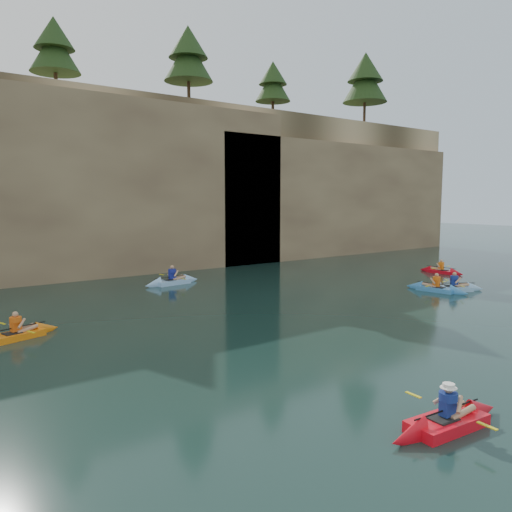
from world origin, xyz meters
TOP-DOWN VIEW (x-y plane):
  - ground at (0.00, 0.00)m, footprint 160.00×160.00m
  - cliff at (0.00, 30.00)m, footprint 70.00×16.00m
  - cliff_slab_center at (2.00, 22.60)m, footprint 24.00×2.40m
  - cliff_slab_east at (22.00, 22.60)m, footprint 26.00×2.40m
  - sea_cave_center at (-4.00, 21.95)m, footprint 3.50×1.00m
  - sea_cave_east at (10.00, 21.95)m, footprint 5.00×1.00m
  - cliff_pines at (0.00, 25.00)m, footprint 56.00×6.00m
  - main_kayaker at (-0.91, -2.30)m, footprint 3.33×2.23m
  - kayaker_orange at (-6.75, 10.46)m, footprint 3.22×2.29m
  - kayaker_ltblue_near at (13.66, 6.58)m, footprint 2.99×2.39m
  - kayaker_red_far at (18.68, 10.62)m, footprint 2.23×3.08m
  - kayaker_ltblue_mid at (2.69, 17.21)m, footprint 3.59×2.61m
  - kayaker_blue_east at (12.75, 7.03)m, footprint 2.35×3.44m

SIDE VIEW (x-z plane):
  - ground at x=0.00m, z-range 0.00..0.00m
  - kayaker_red_far at x=18.68m, z-range -0.42..0.70m
  - kayaker_blue_east at x=12.75m, z-range -0.45..0.75m
  - kayaker_orange at x=-6.75m, z-range -0.45..0.75m
  - kayaker_ltblue_near at x=13.66m, z-range -0.47..0.77m
  - main_kayaker at x=-0.91m, z-range -0.45..0.77m
  - kayaker_ltblue_mid at x=2.69m, z-range -0.51..0.84m
  - sea_cave_center at x=-4.00m, z-range 0.00..3.20m
  - sea_cave_east at x=10.00m, z-range 0.00..4.50m
  - cliff_slab_east at x=22.00m, z-range 0.00..9.84m
  - cliff_slab_center at x=2.00m, z-range 0.00..11.40m
  - cliff at x=0.00m, z-range 0.00..12.00m
  - cliff_pines at x=0.00m, z-range 12.00..19.83m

